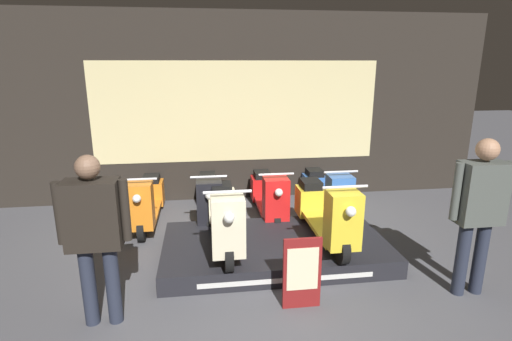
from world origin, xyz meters
name	(u,v)px	position (x,y,z in m)	size (l,w,h in m)	color
ground_plane	(268,300)	(0.00, 0.00, 0.00)	(30.00, 30.00, 0.00)	#4C4C51
shop_wall_back	(237,109)	(0.00, 3.30, 1.60)	(8.85, 0.09, 3.20)	#28231E
display_platform	(275,248)	(0.24, 0.93, 0.11)	(2.76, 1.51, 0.22)	black
scooter_display_left	(225,217)	(-0.38, 0.90, 0.57)	(0.49, 1.77, 0.89)	black
scooter_display_right	(325,212)	(0.86, 0.90, 0.57)	(0.49, 1.77, 0.89)	black
scooter_backrow_0	(147,201)	(-1.48, 2.27, 0.35)	(0.49, 1.77, 0.89)	black
scooter_backrow_1	(209,198)	(-0.55, 2.27, 0.35)	(0.49, 1.77, 0.89)	black
scooter_backrow_2	(268,196)	(0.38, 2.27, 0.35)	(0.49, 1.77, 0.89)	black
scooter_backrow_3	(326,193)	(1.31, 2.27, 0.35)	(0.49, 1.77, 0.89)	black
person_left_browsing	(94,227)	(-1.59, -0.15, 0.97)	(0.63, 0.27, 1.62)	#232838
person_right_browsing	(479,205)	(2.12, -0.15, 0.99)	(0.61, 0.25, 1.67)	#232838
price_sign_board	(302,273)	(0.31, -0.16, 0.38)	(0.38, 0.04, 0.75)	maroon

